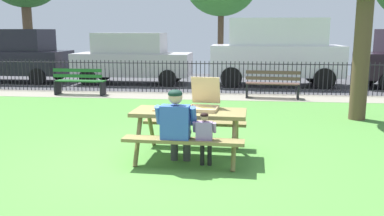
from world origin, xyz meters
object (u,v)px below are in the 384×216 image
(adult_at_table, at_px, (177,124))
(parked_car_center, at_px, (276,51))
(parked_car_far_left, at_px, (10,54))
(child_at_table, at_px, (205,135))
(park_bench_left, at_px, (80,82))
(pizza_box_open, at_px, (204,103))
(park_bench_center, at_px, (272,85))
(parked_car_left, at_px, (132,58))
(picnic_table_foreground, at_px, (189,121))
(pizza_slice_on_table, at_px, (159,110))

(adult_at_table, relative_size, parked_car_center, 0.25)
(parked_car_far_left, bearing_deg, child_at_table, -48.29)
(park_bench_left, bearing_deg, adult_at_table, -58.08)
(pizza_box_open, relative_size, parked_car_center, 0.13)
(park_bench_left, height_order, parked_car_center, parked_car_center)
(parked_car_far_left, bearing_deg, pizza_box_open, -46.47)
(park_bench_left, bearing_deg, park_bench_center, 0.00)
(park_bench_center, height_order, parked_car_far_left, parked_car_far_left)
(adult_at_table, bearing_deg, parked_car_far_left, 130.40)
(adult_at_table, xyz_separation_m, park_bench_left, (-4.12, 6.61, -0.24))
(adult_at_table, distance_m, parked_car_far_left, 12.52)
(parked_car_left, distance_m, parked_car_center, 5.42)
(picnic_table_foreground, height_order, parked_car_far_left, parked_car_far_left)
(child_at_table, bearing_deg, park_bench_center, 77.15)
(picnic_table_foreground, relative_size, parked_car_left, 0.42)
(parked_car_far_left, bearing_deg, park_bench_center, -16.19)
(adult_at_table, relative_size, park_bench_left, 0.74)
(adult_at_table, height_order, parked_car_left, parked_car_left)
(adult_at_table, relative_size, parked_car_left, 0.27)
(picnic_table_foreground, relative_size, pizza_box_open, 3.10)
(child_at_table, bearing_deg, parked_car_center, 79.06)
(pizza_box_open, height_order, child_at_table, pizza_box_open)
(pizza_box_open, height_order, parked_car_left, parked_car_left)
(parked_car_far_left, xyz_separation_m, parked_car_center, (10.38, -0.00, 0.21))
(parked_car_left, height_order, parked_car_center, parked_car_center)
(parked_car_far_left, bearing_deg, park_bench_left, -36.17)
(pizza_box_open, xyz_separation_m, parked_car_left, (-3.49, 8.91, 0.14))
(pizza_slice_on_table, relative_size, park_bench_left, 0.14)
(park_bench_left, xyz_separation_m, parked_car_left, (0.98, 2.92, 0.59))
(parked_car_far_left, bearing_deg, adult_at_table, -49.60)
(adult_at_table, distance_m, park_bench_left, 7.79)
(pizza_slice_on_table, bearing_deg, parked_car_far_left, 130.60)
(picnic_table_foreground, xyz_separation_m, pizza_box_open, (0.22, 0.13, 0.27))
(park_bench_left, bearing_deg, parked_car_left, 71.41)
(adult_at_table, bearing_deg, child_at_table, -5.91)
(pizza_slice_on_table, height_order, park_bench_left, park_bench_left)
(child_at_table, distance_m, park_bench_left, 8.06)
(adult_at_table, bearing_deg, parked_car_center, 76.58)
(park_bench_center, bearing_deg, parked_car_center, 83.50)
(park_bench_left, relative_size, parked_car_left, 0.36)
(pizza_box_open, height_order, parked_car_center, parked_car_center)
(child_at_table, height_order, park_bench_center, child_at_table)
(park_bench_center, bearing_deg, picnic_table_foreground, -106.49)
(adult_at_table, bearing_deg, pizza_slice_on_table, 126.46)
(pizza_box_open, relative_size, park_bench_center, 0.37)
(adult_at_table, xyz_separation_m, park_bench_center, (1.94, 6.61, -0.24))
(pizza_slice_on_table, bearing_deg, pizza_box_open, 11.47)
(child_at_table, xyz_separation_m, parked_car_left, (-3.56, 9.57, 0.49))
(park_bench_center, xyz_separation_m, parked_car_left, (-5.08, 2.92, 0.59))
(picnic_table_foreground, distance_m, adult_at_table, 0.52)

